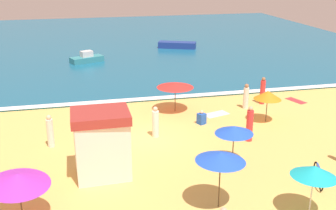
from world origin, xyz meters
TOP-DOWN VIEW (x-y plane):
  - ground_plane at (0.00, 0.00)m, footprint 60.00×60.00m
  - ocean_water at (0.00, 28.00)m, footprint 60.00×44.00m
  - wave_breaker_foam at (0.00, 6.30)m, footprint 57.00×0.70m
  - lifeguard_cabana at (-2.46, -3.46)m, footprint 2.44×2.00m
  - beach_umbrella_0 at (2.58, 3.78)m, footprint 3.20×3.20m
  - beach_umbrella_1 at (3.46, -3.78)m, footprint 2.26×2.26m
  - beach_umbrella_2 at (7.37, 0.88)m, footprint 2.22×2.22m
  - beach_umbrella_3 at (4.80, -8.15)m, footprint 2.38×2.38m
  - beach_umbrella_8 at (-5.56, -6.31)m, footprint 3.18×3.18m
  - beach_umbrella_9 at (1.66, -6.95)m, footprint 2.60×2.60m
  - parked_bicycle at (6.38, -6.20)m, footprint 0.69×1.73m
  - beachgoer_0 at (7.10, 3.27)m, footprint 0.48×0.48m
  - beachgoer_1 at (3.56, 1.35)m, footprint 0.55×0.55m
  - beachgoer_2 at (5.28, -1.47)m, footprint 0.41×0.41m
  - beachgoer_3 at (0.62, 0.14)m, footprint 0.36×0.36m
  - beachgoer_7 at (8.52, 3.88)m, footprint 0.42×0.42m
  - beachgoer_9 at (-4.80, 0.08)m, footprint 0.47×0.47m
  - beach_towel_0 at (4.91, 2.64)m, footprint 1.74×1.24m
  - beach_towel_1 at (11.03, 3.91)m, footprint 1.05×1.58m
  - small_boat_0 at (7.45, 22.60)m, footprint 4.14×2.66m
  - small_boat_1 at (-2.27, 18.08)m, footprint 3.19×2.23m

SIDE VIEW (x-z plane):
  - ground_plane at x=0.00m, z-range 0.00..0.00m
  - beach_towel_0 at x=4.91m, z-range 0.00..0.01m
  - beach_towel_1 at x=11.03m, z-range 0.00..0.01m
  - ocean_water at x=0.00m, z-range 0.00..0.10m
  - wave_breaker_foam at x=0.00m, z-range 0.10..0.11m
  - beachgoer_1 at x=3.56m, z-range -0.07..0.76m
  - parked_bicycle at x=6.38m, z-range 0.00..0.76m
  - small_boat_0 at x=7.45m, z-range 0.10..0.75m
  - small_boat_1 at x=-2.27m, z-range -0.07..0.97m
  - beachgoer_0 at x=7.10m, z-range -0.04..1.59m
  - beachgoer_3 at x=0.62m, z-range -0.05..1.64m
  - beachgoer_9 at x=-4.80m, z-range -0.05..1.66m
  - beachgoer_7 at x=8.52m, z-range -0.05..1.77m
  - beachgoer_2 at x=5.28m, z-range -0.06..1.85m
  - lifeguard_cabana at x=-2.46m, z-range 0.03..3.01m
  - beach_umbrella_2 at x=7.37m, z-range 0.68..2.57m
  - beach_umbrella_0 at x=2.58m, z-range 0.77..2.64m
  - beach_umbrella_1 at x=3.46m, z-range 0.76..2.69m
  - beach_umbrella_8 at x=-5.56m, z-range 0.72..2.76m
  - beach_umbrella_3 at x=4.80m, z-range 0.76..2.78m
  - beach_umbrella_9 at x=1.66m, z-range 0.95..3.28m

